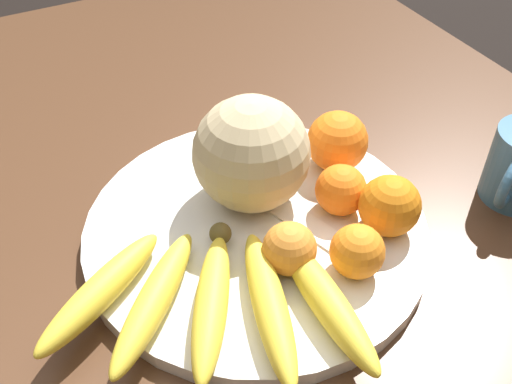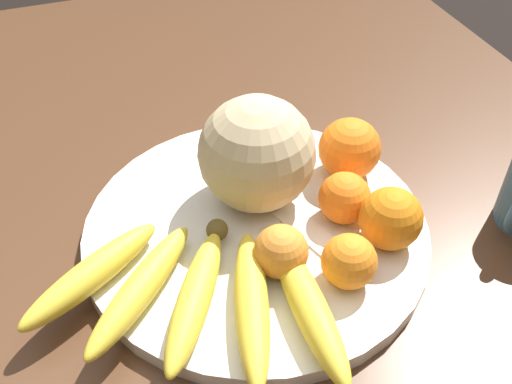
% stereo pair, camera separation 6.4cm
% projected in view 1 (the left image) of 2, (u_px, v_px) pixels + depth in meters
% --- Properties ---
extents(kitchen_table, '(1.35, 1.08, 0.77)m').
position_uv_depth(kitchen_table, '(234.00, 274.00, 0.77)').
color(kitchen_table, '#4C301E').
rests_on(kitchen_table, ground_plane).
extents(fruit_bowl, '(0.39, 0.39, 0.02)m').
position_uv_depth(fruit_bowl, '(256.00, 229.00, 0.68)').
color(fruit_bowl, white).
rests_on(fruit_bowl, kitchen_table).
extents(melon, '(0.13, 0.13, 0.13)m').
position_uv_depth(melon, '(251.00, 154.00, 0.67)').
color(melon, '#C6B284').
rests_on(melon, fruit_bowl).
extents(banana_bunch, '(0.26, 0.29, 0.03)m').
position_uv_depth(banana_bunch, '(215.00, 299.00, 0.58)').
color(banana_bunch, brown).
rests_on(banana_bunch, fruit_bowl).
extents(orange_front_left, '(0.07, 0.07, 0.07)m').
position_uv_depth(orange_front_left, '(390.00, 206.00, 0.65)').
color(orange_front_left, orange).
rests_on(orange_front_left, fruit_bowl).
extents(orange_front_right, '(0.06, 0.06, 0.06)m').
position_uv_depth(orange_front_right, '(357.00, 251.00, 0.61)').
color(orange_front_right, orange).
rests_on(orange_front_right, fruit_bowl).
extents(orange_mid_center, '(0.06, 0.06, 0.06)m').
position_uv_depth(orange_mid_center, '(341.00, 190.00, 0.68)').
color(orange_mid_center, orange).
rests_on(orange_mid_center, fruit_bowl).
extents(orange_back_left, '(0.06, 0.06, 0.06)m').
position_uv_depth(orange_back_left, '(289.00, 249.00, 0.61)').
color(orange_back_left, orange).
rests_on(orange_back_left, fruit_bowl).
extents(orange_back_right, '(0.08, 0.08, 0.08)m').
position_uv_depth(orange_back_right, '(337.00, 141.00, 0.73)').
color(orange_back_right, orange).
rests_on(orange_back_right, fruit_bowl).
extents(produce_tag, '(0.10, 0.06, 0.00)m').
position_uv_depth(produce_tag, '(310.00, 226.00, 0.67)').
color(produce_tag, white).
rests_on(produce_tag, fruit_bowl).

